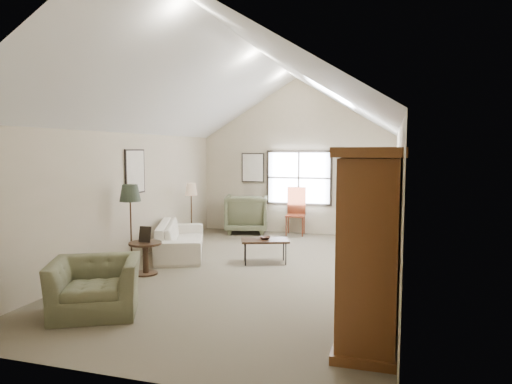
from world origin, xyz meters
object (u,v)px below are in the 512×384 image
(armoire, at_px, (369,245))
(armchair_near, at_px, (95,286))
(armchair_far, at_px, (247,213))
(coffee_table, at_px, (265,251))
(sofa, at_px, (181,238))
(side_chair, at_px, (295,211))
(side_table, at_px, (146,258))

(armoire, relative_size, armchair_near, 1.96)
(armchair_far, bearing_deg, coffee_table, 100.09)
(sofa, relative_size, coffee_table, 2.52)
(armchair_near, bearing_deg, side_chair, 50.21)
(armchair_far, relative_size, side_chair, 0.91)
(coffee_table, bearing_deg, armoire, -55.87)
(sofa, bearing_deg, side_table, 161.36)
(sofa, bearing_deg, armchair_near, 165.04)
(armchair_far, bearing_deg, armchair_near, 75.24)
(armchair_near, height_order, side_chair, side_chair)
(coffee_table, bearing_deg, side_chair, 90.55)
(side_chair, bearing_deg, armoire, -75.61)
(sofa, xyz_separation_m, side_chair, (1.87, 2.79, 0.27))
(armchair_far, distance_m, side_chair, 1.31)
(armchair_near, xyz_separation_m, coffee_table, (1.45, 3.25, -0.13))
(armchair_far, relative_size, coffee_table, 1.22)
(armoire, xyz_separation_m, armchair_near, (-3.53, -0.18, -0.74))
(armoire, distance_m, sofa, 5.23)
(armoire, bearing_deg, coffee_table, 124.13)
(armchair_near, relative_size, side_chair, 0.92)
(side_table, relative_size, side_chair, 0.47)
(sofa, distance_m, coffee_table, 1.91)
(armchair_far, xyz_separation_m, side_chair, (1.31, 0.00, 0.10))
(armoire, relative_size, side_chair, 1.81)
(side_chair, bearing_deg, armchair_near, -107.46)
(armchair_far, bearing_deg, side_table, 70.32)
(sofa, height_order, side_table, sofa)
(side_table, bearing_deg, armchair_far, 84.02)
(coffee_table, bearing_deg, armchair_near, -114.10)
(side_chair, bearing_deg, armchair_far, 175.31)
(armoire, height_order, side_table, armoire)
(armchair_far, bearing_deg, sofa, 64.96)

